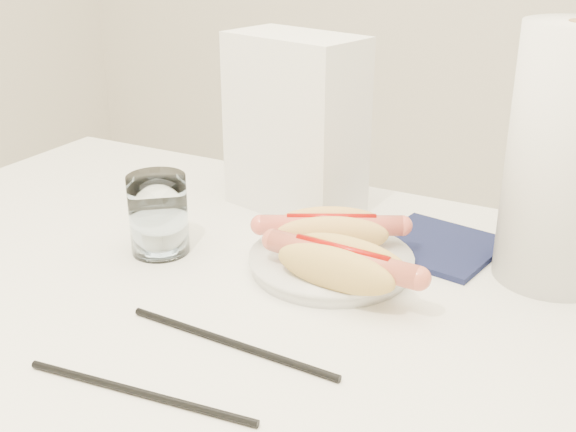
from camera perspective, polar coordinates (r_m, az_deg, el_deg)
The scene contains 10 objects.
table at distance 0.87m, azimuth -3.87°, elevation -9.46°, with size 1.20×0.80×0.75m.
plate at distance 0.89m, azimuth 3.45°, elevation -3.82°, with size 0.20×0.20×0.02m, color silver.
hotdog_left at distance 0.90m, azimuth 3.46°, elevation -1.18°, with size 0.17×0.13×0.05m.
hotdog_right at distance 0.82m, azimuth 4.30°, elevation -3.87°, with size 0.19×0.08×0.05m.
water_glass at distance 0.93m, azimuth -10.31°, elevation 0.12°, with size 0.08×0.08×0.10m, color white.
chopstick_near at distance 0.74m, azimuth -4.59°, elevation -10.03°, with size 0.01×0.01×0.25m, color black.
chopstick_far at distance 0.69m, azimuth -11.80°, elevation -13.61°, with size 0.01×0.01×0.24m, color black.
napkin_box at distance 1.04m, azimuth 0.59°, elevation 7.31°, with size 0.19×0.11×0.26m, color silver.
navy_napkin at distance 0.97m, azimuth 11.77°, elevation -2.32°, with size 0.15×0.15×0.01m, color #121738.
paper_towel_roll at distance 0.88m, azimuth 21.37°, elevation 4.34°, with size 0.14×0.14×0.30m, color silver.
Camera 1 is at (0.40, -0.62, 1.16)m, focal length 44.54 mm.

